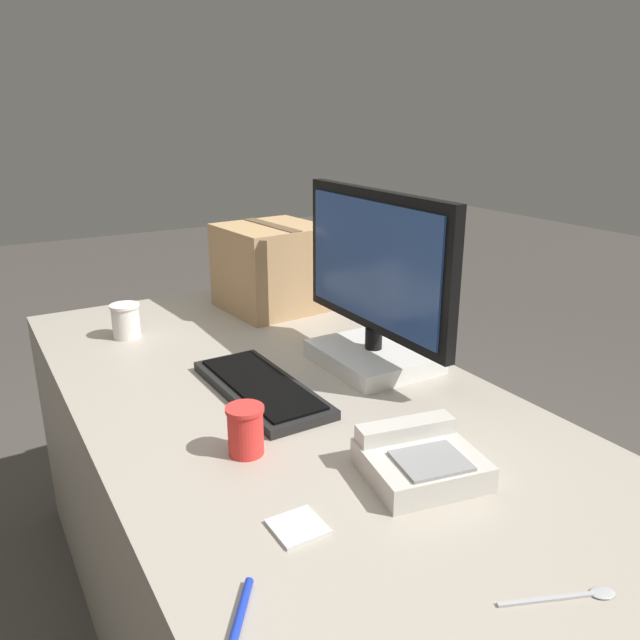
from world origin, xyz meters
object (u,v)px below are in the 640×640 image
desk_phone (419,460)px  spoon (576,596)px  paper_cup_left (126,321)px  pen_marker (239,620)px  paper_cup_right (246,430)px  keyboard (261,388)px  sticky_note_pad (298,527)px  monitor (374,295)px  cardboard_box (272,267)px

desk_phone → spoon: (0.34, -0.01, -0.03)m
paper_cup_left → pen_marker: 1.15m
paper_cup_right → pen_marker: bearing=-25.6°
paper_cup_left → pen_marker: size_ratio=0.82×
keyboard → paper_cup_right: (0.23, -0.14, 0.04)m
sticky_note_pad → monitor: bearing=135.0°
desk_phone → cardboard_box: cardboard_box is taller
monitor → paper_cup_right: bearing=-62.8°
cardboard_box → monitor: bearing=0.1°
keyboard → paper_cup_left: 0.57m
monitor → cardboard_box: monitor is taller
monitor → desk_phone: (0.46, -0.22, -0.16)m
monitor → paper_cup_left: 0.74m
monitor → sticky_note_pad: 0.71m
pen_marker → keyboard: bearing=-172.2°
desk_phone → pen_marker: 0.45m
paper_cup_right → desk_phone: bearing=46.4°
paper_cup_right → sticky_note_pad: (0.25, -0.02, -0.05)m
spoon → pen_marker: bearing=177.2°
monitor → desk_phone: size_ratio=2.49×
paper_cup_left → cardboard_box: cardboard_box is taller
paper_cup_left → sticky_note_pad: bearing=0.4°
paper_cup_left → sticky_note_pad: 1.02m
desk_phone → paper_cup_left: (-0.99, -0.27, 0.02)m
spoon → cardboard_box: (-1.37, 0.23, 0.14)m
paper_cup_left → desk_phone: bearing=15.2°
cardboard_box → sticky_note_pad: bearing=-24.7°
pen_marker → sticky_note_pad: (-0.13, 0.16, -0.00)m
paper_cup_right → sticky_note_pad: bearing=-5.6°
spoon → cardboard_box: size_ratio=0.49×
spoon → sticky_note_pad: bearing=150.5°
cardboard_box → spoon: bearing=-9.6°
paper_cup_left → spoon: 1.36m
keyboard → desk_phone: (0.45, 0.10, 0.02)m
keyboard → sticky_note_pad: (0.48, -0.16, -0.01)m
keyboard → paper_cup_right: paper_cup_right is taller
paper_cup_left → spoon: (1.33, 0.26, -0.05)m
sticky_note_pad → cardboard_box: bearing=155.3°
paper_cup_left → spoon: size_ratio=0.61×
keyboard → spoon: (0.80, 0.09, -0.01)m
cardboard_box → pen_marker: cardboard_box is taller
paper_cup_right → pen_marker: 0.42m
keyboard → desk_phone: bearing=11.1°
spoon → paper_cup_right: bearing=134.0°
desk_phone → sticky_note_pad: bearing=-73.9°
keyboard → paper_cup_right: 0.27m
paper_cup_right → pen_marker: size_ratio=0.81×
keyboard → pen_marker: size_ratio=3.49×
cardboard_box → sticky_note_pad: size_ratio=4.12×
keyboard → cardboard_box: cardboard_box is taller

